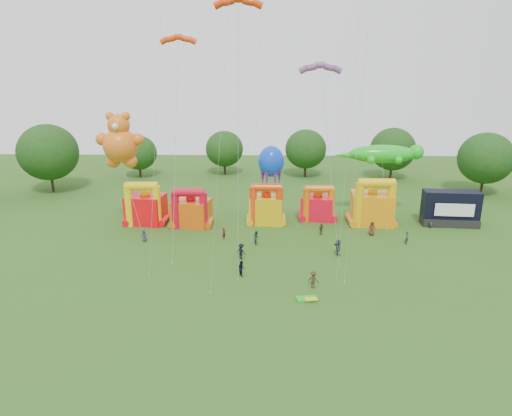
{
  "coord_description": "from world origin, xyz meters",
  "views": [
    {
      "loc": [
        0.23,
        -34.49,
        21.55
      ],
      "look_at": [
        -0.97,
        18.0,
        5.22
      ],
      "focal_mm": 32.0,
      "sensor_mm": 36.0,
      "label": 1
    }
  ],
  "objects_px": {
    "gecko_kite": "(383,159)",
    "octopus_kite": "(278,184)",
    "stage_trailer": "(450,209)",
    "spectator_4": "(321,229)",
    "spectator_0": "(144,236)",
    "bouncy_castle_2": "(266,207)",
    "bouncy_castle_0": "(145,207)",
    "teddy_bear_kite": "(127,175)"
  },
  "relations": [
    {
      "from": "bouncy_castle_0",
      "to": "spectator_0",
      "type": "relative_size",
      "value": 4.23
    },
    {
      "from": "octopus_kite",
      "to": "spectator_4",
      "type": "relative_size",
      "value": 6.99
    },
    {
      "from": "teddy_bear_kite",
      "to": "bouncy_castle_0",
      "type": "bearing_deg",
      "value": 71.83
    },
    {
      "from": "bouncy_castle_2",
      "to": "octopus_kite",
      "type": "distance_m",
      "value": 3.95
    },
    {
      "from": "spectator_4",
      "to": "spectator_0",
      "type": "bearing_deg",
      "value": -28.82
    },
    {
      "from": "bouncy_castle_2",
      "to": "spectator_4",
      "type": "xyz_separation_m",
      "value": [
        7.4,
        -4.59,
        -1.53
      ]
    },
    {
      "from": "bouncy_castle_2",
      "to": "stage_trailer",
      "type": "distance_m",
      "value": 26.0
    },
    {
      "from": "stage_trailer",
      "to": "gecko_kite",
      "type": "distance_m",
      "value": 11.68
    },
    {
      "from": "stage_trailer",
      "to": "spectator_0",
      "type": "distance_m",
      "value": 42.36
    },
    {
      "from": "bouncy_castle_0",
      "to": "spectator_4",
      "type": "relative_size",
      "value": 4.01
    },
    {
      "from": "octopus_kite",
      "to": "spectator_0",
      "type": "xyz_separation_m",
      "value": [
        -17.28,
        -7.3,
        -5.17
      ]
    },
    {
      "from": "gecko_kite",
      "to": "spectator_0",
      "type": "relative_size",
      "value": 8.45
    },
    {
      "from": "gecko_kite",
      "to": "octopus_kite",
      "type": "bearing_deg",
      "value": -167.19
    },
    {
      "from": "stage_trailer",
      "to": "octopus_kite",
      "type": "distance_m",
      "value": 24.64
    },
    {
      "from": "bouncy_castle_2",
      "to": "gecko_kite",
      "type": "bearing_deg",
      "value": 10.66
    },
    {
      "from": "gecko_kite",
      "to": "teddy_bear_kite",
      "type": "bearing_deg",
      "value": -168.51
    },
    {
      "from": "bouncy_castle_0",
      "to": "spectator_4",
      "type": "bearing_deg",
      "value": -9.34
    },
    {
      "from": "teddy_bear_kite",
      "to": "gecko_kite",
      "type": "height_order",
      "value": "teddy_bear_kite"
    },
    {
      "from": "bouncy_castle_2",
      "to": "spectator_0",
      "type": "bearing_deg",
      "value": -154.14
    },
    {
      "from": "gecko_kite",
      "to": "octopus_kite",
      "type": "height_order",
      "value": "octopus_kite"
    },
    {
      "from": "gecko_kite",
      "to": "octopus_kite",
      "type": "distance_m",
      "value": 15.82
    },
    {
      "from": "bouncy_castle_2",
      "to": "teddy_bear_kite",
      "type": "bearing_deg",
      "value": -167.76
    },
    {
      "from": "bouncy_castle_0",
      "to": "gecko_kite",
      "type": "bearing_deg",
      "value": 6.22
    },
    {
      "from": "stage_trailer",
      "to": "spectator_0",
      "type": "height_order",
      "value": "stage_trailer"
    },
    {
      "from": "spectator_0",
      "to": "spectator_4",
      "type": "distance_m",
      "value": 23.26
    },
    {
      "from": "gecko_kite",
      "to": "spectator_4",
      "type": "xyz_separation_m",
      "value": [
        -9.39,
        -7.75,
        -7.97
      ]
    },
    {
      "from": "bouncy_castle_0",
      "to": "teddy_bear_kite",
      "type": "xyz_separation_m",
      "value": [
        -1.13,
        -3.43,
        5.45
      ]
    },
    {
      "from": "bouncy_castle_0",
      "to": "teddy_bear_kite",
      "type": "relative_size",
      "value": 0.4
    },
    {
      "from": "teddy_bear_kite",
      "to": "gecko_kite",
      "type": "bearing_deg",
      "value": 11.49
    },
    {
      "from": "bouncy_castle_2",
      "to": "spectator_4",
      "type": "distance_m",
      "value": 8.84
    },
    {
      "from": "bouncy_castle_0",
      "to": "octopus_kite",
      "type": "distance_m",
      "value": 19.11
    },
    {
      "from": "spectator_0",
      "to": "bouncy_castle_0",
      "type": "bearing_deg",
      "value": 107.42
    },
    {
      "from": "spectator_4",
      "to": "bouncy_castle_0",
      "type": "bearing_deg",
      "value": -45.6
    },
    {
      "from": "bouncy_castle_2",
      "to": "bouncy_castle_0",
      "type": "bearing_deg",
      "value": -178.19
    },
    {
      "from": "bouncy_castle_2",
      "to": "teddy_bear_kite",
      "type": "xyz_separation_m",
      "value": [
        -18.3,
        -3.97,
        5.56
      ]
    },
    {
      "from": "bouncy_castle_0",
      "to": "gecko_kite",
      "type": "distance_m",
      "value": 34.74
    },
    {
      "from": "stage_trailer",
      "to": "octopus_kite",
      "type": "bearing_deg",
      "value": -179.61
    },
    {
      "from": "stage_trailer",
      "to": "spectator_0",
      "type": "relative_size",
      "value": 5.16
    },
    {
      "from": "bouncy_castle_0",
      "to": "octopus_kite",
      "type": "relative_size",
      "value": 0.57
    },
    {
      "from": "bouncy_castle_0",
      "to": "stage_trailer",
      "type": "xyz_separation_m",
      "value": [
        43.18,
        0.42,
        -0.05
      ]
    },
    {
      "from": "spectator_0",
      "to": "stage_trailer",
      "type": "bearing_deg",
      "value": 15.47
    },
    {
      "from": "bouncy_castle_2",
      "to": "octopus_kite",
      "type": "relative_size",
      "value": 0.54
    }
  ]
}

